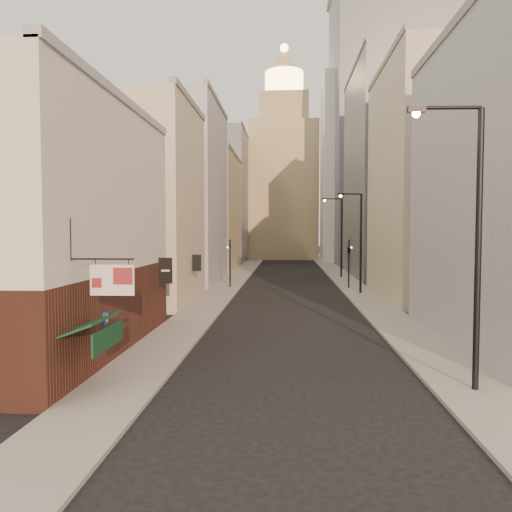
{
  "coord_description": "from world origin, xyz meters",
  "views": [
    {
      "loc": [
        -0.3,
        -14.29,
        5.91
      ],
      "look_at": [
        -2.24,
        17.0,
        4.31
      ],
      "focal_mm": 35.0,
      "sensor_mm": 36.0,
      "label": 1
    }
  ],
  "objects_px": {
    "streetlamp_near": "(471,231)",
    "streetlamp_mid": "(359,237)",
    "streetlamp_far": "(340,233)",
    "traffic_light_left": "(230,255)",
    "clock_tower": "(284,175)",
    "traffic_light_right": "(349,252)",
    "white_tower": "(344,161)"
  },
  "relations": [
    {
      "from": "streetlamp_near",
      "to": "streetlamp_mid",
      "type": "height_order",
      "value": "streetlamp_near"
    },
    {
      "from": "streetlamp_far",
      "to": "traffic_light_left",
      "type": "bearing_deg",
      "value": -144.39
    },
    {
      "from": "clock_tower",
      "to": "streetlamp_far",
      "type": "height_order",
      "value": "clock_tower"
    },
    {
      "from": "streetlamp_near",
      "to": "traffic_light_left",
      "type": "height_order",
      "value": "streetlamp_near"
    },
    {
      "from": "streetlamp_mid",
      "to": "streetlamp_far",
      "type": "bearing_deg",
      "value": 73.02
    },
    {
      "from": "streetlamp_near",
      "to": "traffic_light_left",
      "type": "xyz_separation_m",
      "value": [
        -12.36,
        32.1,
        -2.46
      ]
    },
    {
      "from": "traffic_light_right",
      "to": "white_tower",
      "type": "bearing_deg",
      "value": -82.53
    },
    {
      "from": "streetlamp_far",
      "to": "traffic_light_left",
      "type": "xyz_separation_m",
      "value": [
        -12.29,
        -11.99,
        -2.2
      ]
    },
    {
      "from": "white_tower",
      "to": "streetlamp_far",
      "type": "relative_size",
      "value": 4.2
    },
    {
      "from": "white_tower",
      "to": "streetlamp_near",
      "type": "relative_size",
      "value": 4.02
    },
    {
      "from": "white_tower",
      "to": "traffic_light_left",
      "type": "height_order",
      "value": "white_tower"
    },
    {
      "from": "clock_tower",
      "to": "white_tower",
      "type": "relative_size",
      "value": 1.08
    },
    {
      "from": "clock_tower",
      "to": "streetlamp_far",
      "type": "bearing_deg",
      "value": -80.68
    },
    {
      "from": "white_tower",
      "to": "streetlamp_near",
      "type": "xyz_separation_m",
      "value": [
        -3.72,
        -74.01,
        -12.71
      ]
    },
    {
      "from": "white_tower",
      "to": "streetlamp_far",
      "type": "bearing_deg",
      "value": -97.22
    },
    {
      "from": "clock_tower",
      "to": "streetlamp_mid",
      "type": "relative_size",
      "value": 4.83
    },
    {
      "from": "white_tower",
      "to": "traffic_light_left",
      "type": "distance_m",
      "value": 47.38
    },
    {
      "from": "white_tower",
      "to": "streetlamp_mid",
      "type": "height_order",
      "value": "white_tower"
    },
    {
      "from": "white_tower",
      "to": "streetlamp_mid",
      "type": "bearing_deg",
      "value": -94.64
    },
    {
      "from": "white_tower",
      "to": "streetlamp_near",
      "type": "bearing_deg",
      "value": -92.88
    },
    {
      "from": "streetlamp_far",
      "to": "traffic_light_right",
      "type": "relative_size",
      "value": 1.98
    },
    {
      "from": "streetlamp_near",
      "to": "traffic_light_left",
      "type": "relative_size",
      "value": 2.06
    },
    {
      "from": "clock_tower",
      "to": "streetlamp_mid",
      "type": "distance_m",
      "value": 61.68
    },
    {
      "from": "traffic_light_right",
      "to": "streetlamp_far",
      "type": "bearing_deg",
      "value": -78.3
    },
    {
      "from": "traffic_light_right",
      "to": "traffic_light_left",
      "type": "bearing_deg",
      "value": 13.97
    },
    {
      "from": "white_tower",
      "to": "streetlamp_mid",
      "type": "relative_size",
      "value": 4.46
    },
    {
      "from": "streetlamp_far",
      "to": "traffic_light_right",
      "type": "distance_m",
      "value": 11.95
    },
    {
      "from": "streetlamp_near",
      "to": "traffic_light_right",
      "type": "distance_m",
      "value": 32.37
    },
    {
      "from": "traffic_light_left",
      "to": "streetlamp_mid",
      "type": "bearing_deg",
      "value": 177.29
    },
    {
      "from": "streetlamp_mid",
      "to": "traffic_light_right",
      "type": "xyz_separation_m",
      "value": [
        -0.33,
        4.28,
        -1.6
      ]
    },
    {
      "from": "streetlamp_mid",
      "to": "traffic_light_right",
      "type": "relative_size",
      "value": 1.86
    },
    {
      "from": "clock_tower",
      "to": "white_tower",
      "type": "xyz_separation_m",
      "value": [
        11.0,
        -14.0,
        0.97
      ]
    }
  ]
}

